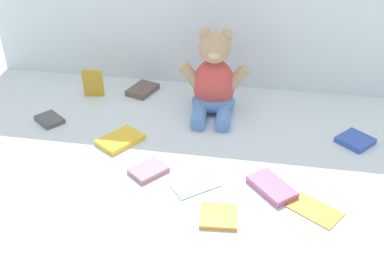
{
  "coord_description": "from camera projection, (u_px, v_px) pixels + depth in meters",
  "views": [
    {
      "loc": [
        0.21,
        -1.24,
        0.81
      ],
      "look_at": [
        0.01,
        -0.1,
        0.1
      ],
      "focal_mm": 43.47,
      "sensor_mm": 36.0,
      "label": 1
    }
  ],
  "objects": [
    {
      "name": "ground_plane",
      "position": [
        194.0,
        138.0,
        1.49
      ],
      "size": [
        3.2,
        3.2,
        0.0
      ],
      "primitive_type": "plane",
      "color": "silver"
    },
    {
      "name": "teddy_bear",
      "position": [
        214.0,
        82.0,
        1.59
      ],
      "size": [
        0.25,
        0.22,
        0.3
      ],
      "rotation": [
        0.0,
        0.0,
        0.07
      ],
      "color": "#D84C47",
      "rests_on": "ground_plane"
    },
    {
      "name": "book_case_0",
      "position": [
        272.0,
        187.0,
        1.27
      ],
      "size": [
        0.15,
        0.15,
        0.02
      ],
      "primitive_type": "cube",
      "rotation": [
        0.0,
        0.0,
        3.87
      ],
      "color": "#BC6490",
      "rests_on": "ground_plane"
    },
    {
      "name": "book_case_1",
      "position": [
        50.0,
        120.0,
        1.58
      ],
      "size": [
        0.12,
        0.11,
        0.02
      ],
      "primitive_type": "cube",
      "rotation": [
        0.0,
        0.0,
        4.06
      ],
      "color": "#4E5153",
      "rests_on": "ground_plane"
    },
    {
      "name": "book_case_2",
      "position": [
        219.0,
        216.0,
        1.17
      ],
      "size": [
        0.1,
        0.1,
        0.01
      ],
      "primitive_type": "cube",
      "rotation": [
        0.0,
        0.0,
        4.8
      ],
      "color": "orange",
      "rests_on": "ground_plane"
    },
    {
      "name": "book_case_3",
      "position": [
        120.0,
        140.0,
        1.47
      ],
      "size": [
        0.15,
        0.16,
        0.02
      ],
      "primitive_type": "cube",
      "rotation": [
        0.0,
        0.0,
        5.69
      ],
      "color": "yellow",
      "rests_on": "ground_plane"
    },
    {
      "name": "book_case_4",
      "position": [
        355.0,
        140.0,
        1.47
      ],
      "size": [
        0.13,
        0.13,
        0.02
      ],
      "primitive_type": "cube",
      "rotation": [
        0.0,
        0.0,
        2.43
      ],
      "color": "#3356B9",
      "rests_on": "ground_plane"
    },
    {
      "name": "book_case_5",
      "position": [
        93.0,
        83.0,
        1.71
      ],
      "size": [
        0.08,
        0.02,
        0.11
      ],
      "primitive_type": "cube",
      "rotation": [
        0.01,
        0.0,
        0.17
      ],
      "color": "gold",
      "rests_on": "ground_plane"
    },
    {
      "name": "book_case_6",
      "position": [
        196.0,
        186.0,
        1.28
      ],
      "size": [
        0.14,
        0.13,
        0.01
      ],
      "primitive_type": "cube",
      "rotation": [
        0.0,
        0.0,
        2.26
      ],
      "color": "#8CBACF",
      "rests_on": "ground_plane"
    },
    {
      "name": "book_case_7",
      "position": [
        315.0,
        210.0,
        1.2
      ],
      "size": [
        0.15,
        0.14,
        0.01
      ],
      "primitive_type": "cube",
      "rotation": [
        0.0,
        0.0,
        4.13
      ],
      "color": "orange",
      "rests_on": "ground_plane"
    },
    {
      "name": "book_case_8",
      "position": [
        143.0,
        90.0,
        1.76
      ],
      "size": [
        0.11,
        0.14,
        0.02
      ],
      "primitive_type": "cube",
      "rotation": [
        0.0,
        0.0,
        2.83
      ],
      "color": "brown",
      "rests_on": "ground_plane"
    },
    {
      "name": "book_case_9",
      "position": [
        148.0,
        170.0,
        1.34
      ],
      "size": [
        0.12,
        0.12,
        0.02
      ],
      "primitive_type": "cube",
      "rotation": [
        0.0,
        0.0,
        5.6
      ],
      "color": "#B97485",
      "rests_on": "ground_plane"
    }
  ]
}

